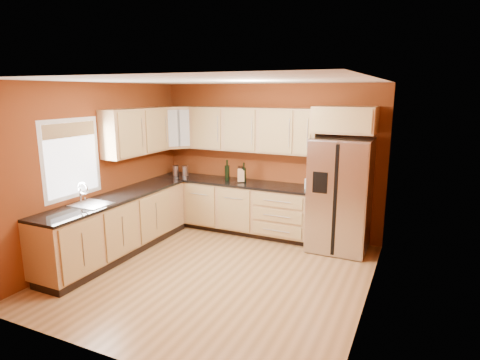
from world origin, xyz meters
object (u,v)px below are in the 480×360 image
object	(u,v)px
canister_left	(185,171)
knife_block	(241,175)
wine_bottle_a	(244,172)
refrigerator	(340,195)
soap_dispenser	(307,182)

from	to	relation	value
canister_left	knife_block	world-z (taller)	knife_block
canister_left	wine_bottle_a	distance (m)	1.22
knife_block	wine_bottle_a	bearing A→B (deg)	3.89
refrigerator	soap_dispenser	bearing A→B (deg)	175.36
refrigerator	wine_bottle_a	bearing A→B (deg)	176.81
canister_left	soap_dispenser	size ratio (longest dim) A/B	0.87
refrigerator	canister_left	bearing A→B (deg)	177.88
refrigerator	knife_block	xyz separation A→B (m)	(-1.74, 0.07, 0.15)
refrigerator	canister_left	size ratio (longest dim) A/B	9.59
canister_left	wine_bottle_a	bearing A→B (deg)	-0.63
canister_left	knife_block	size ratio (longest dim) A/B	0.80
canister_left	refrigerator	bearing A→B (deg)	-2.12
wine_bottle_a	knife_block	xyz separation A→B (m)	(-0.04, -0.02, -0.05)
refrigerator	knife_block	distance (m)	1.74
refrigerator	wine_bottle_a	xyz separation A→B (m)	(-1.69, 0.09, 0.20)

